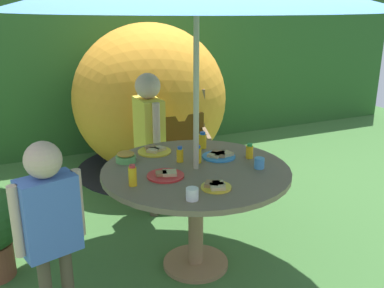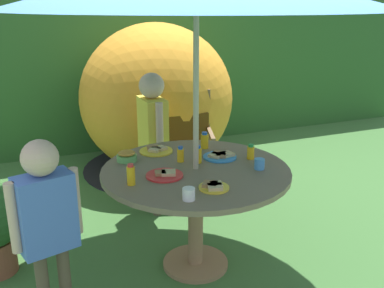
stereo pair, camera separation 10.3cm
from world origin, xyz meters
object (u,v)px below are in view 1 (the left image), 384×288
plate_far_left (154,151)px  plate_mid_left (166,175)px  snack_bowl (126,157)px  juice_bottle_center_back (198,155)px  cup_far (192,194)px  plate_front_edge (216,186)px  juice_bottle_near_left (133,176)px  juice_bottle_far_right (203,141)px  child_in_blue_shirt (49,216)px  plate_center_front (219,155)px  cup_near (259,163)px  juice_bottle_mid_right (180,155)px  garden_table (196,186)px  child_in_yellow_shirt (149,126)px  wooden_chair (179,140)px  juice_bottle_near_right (249,151)px  dome_tent (150,99)px

plate_far_left → plate_mid_left: (-0.09, -0.47, -0.00)m
snack_bowl → juice_bottle_center_back: (0.44, -0.22, 0.02)m
juice_bottle_center_back → cup_far: juice_bottle_center_back is taller
plate_front_edge → juice_bottle_near_left: bearing=151.1°
juice_bottle_near_left → plate_front_edge: bearing=-28.9°
juice_bottle_far_right → child_in_blue_shirt: bearing=-152.1°
plate_center_front → cup_near: bearing=-64.5°
plate_center_front → juice_bottle_mid_right: size_ratio=2.15×
garden_table → juice_bottle_center_back: 0.21m
plate_mid_left → child_in_yellow_shirt: bearing=77.2°
juice_bottle_near_left → plate_far_left: bearing=58.5°
wooden_chair → cup_near: wooden_chair is taller
plate_center_front → juice_bottle_mid_right: (-0.29, 0.03, 0.04)m
snack_bowl → juice_bottle_near_right: bearing=-19.1°
dome_tent → child_in_yellow_shirt: bearing=-111.7°
juice_bottle_near_left → juice_bottle_far_right: 0.83m
juice_bottle_mid_right → plate_far_left: bearing=109.6°
plate_center_front → juice_bottle_near_right: 0.21m
plate_far_left → plate_front_edge: same height
child_in_yellow_shirt → plate_far_left: 0.51m
cup_near → cup_far: bearing=-156.6°
wooden_chair → snack_bowl: wooden_chair is taller
garden_table → wooden_chair: 1.23m
juice_bottle_mid_right → cup_near: size_ratio=1.53×
plate_front_edge → juice_bottle_near_right: bearing=39.3°
wooden_chair → garden_table: bearing=-90.0°
plate_front_edge → cup_far: (-0.19, -0.09, 0.02)m
plate_center_front → plate_mid_left: (-0.47, -0.18, -0.00)m
juice_bottle_mid_right → juice_bottle_far_right: bearing=37.3°
garden_table → juice_bottle_mid_right: 0.24m
garden_table → plate_center_front: size_ratio=5.30×
juice_bottle_near_left → garden_table: bearing=12.5°
child_in_yellow_shirt → plate_far_left: size_ratio=5.09×
plate_far_left → cup_near: size_ratio=3.40×
juice_bottle_mid_right → cup_far: 0.61m
wooden_chair → plate_front_edge: (-0.39, -1.52, 0.21)m
child_in_blue_shirt → plate_front_edge: bearing=-20.0°
dome_tent → cup_far: dome_tent is taller
child_in_blue_shirt → cup_near: bearing=-11.2°
dome_tent → cup_far: 2.43m
juice_bottle_near_right → juice_bottle_mid_right: 0.49m
snack_bowl → plate_mid_left: bearing=-67.1°
child_in_yellow_shirt → juice_bottle_center_back: child_in_yellow_shirt is taller
juice_bottle_near_right → juice_bottle_center_back: juice_bottle_center_back is taller
juice_bottle_near_left → cup_near: 0.85m
dome_tent → juice_bottle_near_left: bearing=-114.0°
garden_table → cup_far: cup_far is taller
child_in_yellow_shirt → juice_bottle_center_back: size_ratio=10.02×
wooden_chair → cup_near: 1.36m
plate_mid_left → juice_bottle_near_left: (-0.23, -0.05, 0.05)m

